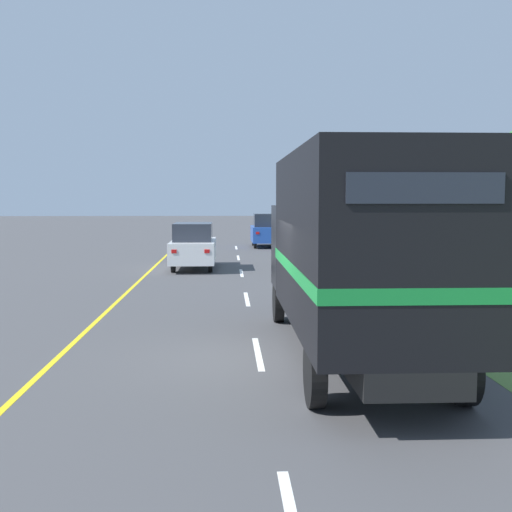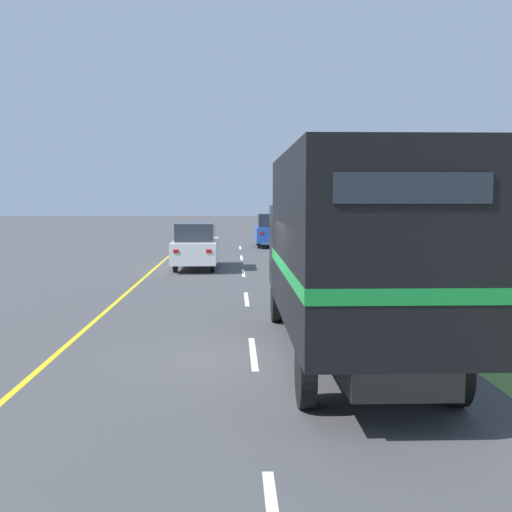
{
  "view_description": "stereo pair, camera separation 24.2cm",
  "coord_description": "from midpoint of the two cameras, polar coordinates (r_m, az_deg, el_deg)",
  "views": [
    {
      "loc": [
        -0.59,
        -11.51,
        2.91
      ],
      "look_at": [
        0.3,
        7.68,
        1.2
      ],
      "focal_mm": 45.0,
      "sensor_mm": 36.0,
      "label": 1
    },
    {
      "loc": [
        -0.35,
        -11.52,
        2.91
      ],
      "look_at": [
        0.3,
        7.68,
        1.2
      ],
      "focal_mm": 45.0,
      "sensor_mm": 36.0,
      "label": 2
    }
  ],
  "objects": [
    {
      "name": "roadside_tree_mid",
      "position": [
        35.69,
        17.13,
        5.38
      ],
      "size": [
        3.85,
        3.85,
        5.17
      ],
      "color": "#4C3823",
      "rests_on": "ground"
    },
    {
      "name": "ground_plane",
      "position": [
        11.88,
        -0.32,
        -9.09
      ],
      "size": [
        200.0,
        200.0,
        0.0
      ],
      "primitive_type": "plane",
      "color": "#444447"
    },
    {
      "name": "highway_sign",
      "position": [
        21.03,
        14.54,
        1.46
      ],
      "size": [
        1.94,
        0.09,
        2.64
      ],
      "color": "#9E9EA3",
      "rests_on": "ground"
    },
    {
      "name": "centre_dash_mid_b",
      "position": [
        25.28,
        -1.58,
        -1.52
      ],
      "size": [
        0.12,
        2.6,
        0.01
      ],
      "primitive_type": "cube",
      "color": "white",
      "rests_on": "ground"
    },
    {
      "name": "centre_dash_farthest",
      "position": [
        38.42,
        -1.95,
        0.75
      ],
      "size": [
        0.12,
        2.6,
        0.01
      ],
      "primitive_type": "cube",
      "color": "white",
      "rests_on": "ground"
    },
    {
      "name": "centre_dash_near",
      "position": [
        12.27,
        -0.39,
        -8.62
      ],
      "size": [
        0.12,
        2.6,
        0.01
      ],
      "primitive_type": "cube",
      "color": "white",
      "rests_on": "ground"
    },
    {
      "name": "edge_line_yellow",
      "position": [
        22.79,
        -10.79,
        -2.33
      ],
      "size": [
        0.12,
        54.74,
        0.01
      ],
      "primitive_type": "cube",
      "color": "yellow",
      "rests_on": "ground"
    },
    {
      "name": "centre_dash_far",
      "position": [
        31.85,
        -1.8,
        -0.15
      ],
      "size": [
        0.12,
        2.6,
        0.01
      ],
      "primitive_type": "cube",
      "color": "white",
      "rests_on": "ground"
    },
    {
      "name": "lead_car_blue_ahead",
      "position": [
        39.0,
        0.76,
        2.3
      ],
      "size": [
        1.8,
        3.93,
        2.03
      ],
      "color": "black",
      "rests_on": "ground"
    },
    {
      "name": "horse_trailer_truck",
      "position": [
        11.45,
        8.27,
        0.66
      ],
      "size": [
        2.48,
        8.46,
        3.67
      ],
      "color": "black",
      "rests_on": "ground"
    },
    {
      "name": "centre_dash_mid_a",
      "position": [
        18.74,
        -1.19,
        -3.84
      ],
      "size": [
        0.12,
        2.6,
        0.01
      ],
      "primitive_type": "cube",
      "color": "white",
      "rests_on": "ground"
    },
    {
      "name": "lead_car_white",
      "position": [
        26.93,
        -5.83,
        0.93
      ],
      "size": [
        1.8,
        4.6,
        1.92
      ],
      "color": "black",
      "rests_on": "ground"
    }
  ]
}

